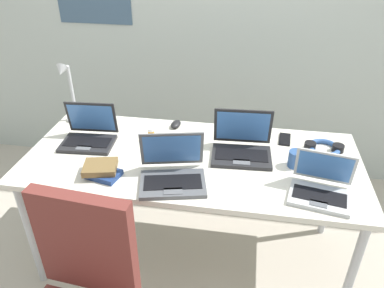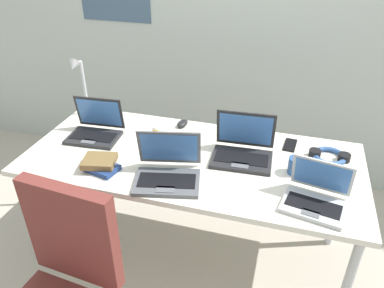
{
  "view_description": "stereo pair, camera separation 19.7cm",
  "coord_description": "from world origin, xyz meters",
  "px_view_note": "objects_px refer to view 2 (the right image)",
  "views": [
    {
      "loc": [
        0.28,
        -1.67,
        1.84
      ],
      "look_at": [
        0.0,
        0.0,
        0.82
      ],
      "focal_mm": 34.93,
      "sensor_mm": 36.0,
      "label": 1
    },
    {
      "loc": [
        0.47,
        -1.62,
        1.84
      ],
      "look_at": [
        0.0,
        0.0,
        0.82
      ],
      "focal_mm": 34.93,
      "sensor_mm": 36.0,
      "label": 2
    }
  ],
  "objects_px": {
    "cell_phone": "(290,145)",
    "headphones": "(329,156)",
    "laptop_by_keyboard": "(95,130)",
    "laptop_front_left": "(316,197)",
    "laptop_front_right": "(168,171)",
    "pill_bottle": "(155,132)",
    "coffee_mug": "(296,166)",
    "book_stack": "(101,164)",
    "desk_lamp": "(82,88)",
    "laptop_near_mouse": "(243,150)",
    "computer_mouse": "(182,123)"
  },
  "relations": [
    {
      "from": "laptop_by_keyboard",
      "to": "laptop_front_left",
      "type": "bearing_deg",
      "value": -12.66
    },
    {
      "from": "computer_mouse",
      "to": "coffee_mug",
      "type": "relative_size",
      "value": 0.85
    },
    {
      "from": "cell_phone",
      "to": "coffee_mug",
      "type": "bearing_deg",
      "value": -76.42
    },
    {
      "from": "laptop_front_left",
      "to": "book_stack",
      "type": "relative_size",
      "value": 1.5
    },
    {
      "from": "desk_lamp",
      "to": "book_stack",
      "type": "distance_m",
      "value": 0.66
    },
    {
      "from": "desk_lamp",
      "to": "laptop_front_right",
      "type": "xyz_separation_m",
      "value": [
        0.74,
        -0.5,
        -0.15
      ]
    },
    {
      "from": "laptop_front_right",
      "to": "pill_bottle",
      "type": "distance_m",
      "value": 0.41
    },
    {
      "from": "laptop_front_right",
      "to": "coffee_mug",
      "type": "xyz_separation_m",
      "value": [
        0.6,
        0.23,
        -0.0
      ]
    },
    {
      "from": "desk_lamp",
      "to": "computer_mouse",
      "type": "distance_m",
      "value": 0.67
    },
    {
      "from": "desk_lamp",
      "to": "coffee_mug",
      "type": "height_order",
      "value": "desk_lamp"
    },
    {
      "from": "desk_lamp",
      "to": "laptop_by_keyboard",
      "type": "relative_size",
      "value": 1.31
    },
    {
      "from": "laptop_near_mouse",
      "to": "headphones",
      "type": "distance_m",
      "value": 0.47
    },
    {
      "from": "laptop_front_right",
      "to": "pill_bottle",
      "type": "relative_size",
      "value": 4.65
    },
    {
      "from": "computer_mouse",
      "to": "headphones",
      "type": "bearing_deg",
      "value": 0.14
    },
    {
      "from": "headphones",
      "to": "laptop_front_left",
      "type": "bearing_deg",
      "value": -99.8
    },
    {
      "from": "laptop_near_mouse",
      "to": "laptop_by_keyboard",
      "type": "xyz_separation_m",
      "value": [
        -0.87,
        -0.01,
        -0.0
      ]
    },
    {
      "from": "computer_mouse",
      "to": "pill_bottle",
      "type": "height_order",
      "value": "pill_bottle"
    },
    {
      "from": "headphones",
      "to": "book_stack",
      "type": "relative_size",
      "value": 1.04
    },
    {
      "from": "computer_mouse",
      "to": "headphones",
      "type": "distance_m",
      "value": 0.87
    },
    {
      "from": "book_stack",
      "to": "laptop_front_left",
      "type": "bearing_deg",
      "value": 0.89
    },
    {
      "from": "desk_lamp",
      "to": "book_stack",
      "type": "bearing_deg",
      "value": -53.35
    },
    {
      "from": "desk_lamp",
      "to": "computer_mouse",
      "type": "relative_size",
      "value": 4.17
    },
    {
      "from": "laptop_front_right",
      "to": "laptop_front_left",
      "type": "xyz_separation_m",
      "value": [
        0.7,
        0.0,
        -0.0
      ]
    },
    {
      "from": "computer_mouse",
      "to": "laptop_by_keyboard",
      "type": "bearing_deg",
      "value": -140.69
    },
    {
      "from": "laptop_front_right",
      "to": "book_stack",
      "type": "relative_size",
      "value": 1.79
    },
    {
      "from": "laptop_front_right",
      "to": "laptop_by_keyboard",
      "type": "relative_size",
      "value": 1.2
    },
    {
      "from": "headphones",
      "to": "desk_lamp",
      "type": "bearing_deg",
      "value": 176.64
    },
    {
      "from": "computer_mouse",
      "to": "pill_bottle",
      "type": "relative_size",
      "value": 1.22
    },
    {
      "from": "laptop_near_mouse",
      "to": "laptop_front_right",
      "type": "relative_size",
      "value": 0.9
    },
    {
      "from": "coffee_mug",
      "to": "laptop_front_left",
      "type": "bearing_deg",
      "value": -66.84
    },
    {
      "from": "computer_mouse",
      "to": "cell_phone",
      "type": "distance_m",
      "value": 0.66
    },
    {
      "from": "laptop_front_left",
      "to": "coffee_mug",
      "type": "height_order",
      "value": "laptop_front_left"
    },
    {
      "from": "desk_lamp",
      "to": "pill_bottle",
      "type": "height_order",
      "value": "desk_lamp"
    },
    {
      "from": "laptop_near_mouse",
      "to": "computer_mouse",
      "type": "height_order",
      "value": "laptop_near_mouse"
    },
    {
      "from": "laptop_by_keyboard",
      "to": "laptop_front_left",
      "type": "height_order",
      "value": "laptop_by_keyboard"
    },
    {
      "from": "laptop_front_right",
      "to": "computer_mouse",
      "type": "distance_m",
      "value": 0.56
    },
    {
      "from": "laptop_front_right",
      "to": "coffee_mug",
      "type": "distance_m",
      "value": 0.64
    },
    {
      "from": "laptop_by_keyboard",
      "to": "pill_bottle",
      "type": "height_order",
      "value": "laptop_by_keyboard"
    },
    {
      "from": "laptop_front_left",
      "to": "headphones",
      "type": "bearing_deg",
      "value": 80.2
    },
    {
      "from": "laptop_by_keyboard",
      "to": "book_stack",
      "type": "height_order",
      "value": "laptop_by_keyboard"
    },
    {
      "from": "cell_phone",
      "to": "pill_bottle",
      "type": "relative_size",
      "value": 1.72
    },
    {
      "from": "laptop_front_left",
      "to": "desk_lamp",
      "type": "bearing_deg",
      "value": 160.85
    },
    {
      "from": "laptop_front_right",
      "to": "coffee_mug",
      "type": "bearing_deg",
      "value": 20.81
    },
    {
      "from": "cell_phone",
      "to": "pill_bottle",
      "type": "bearing_deg",
      "value": -165.34
    },
    {
      "from": "laptop_front_left",
      "to": "coffee_mug",
      "type": "bearing_deg",
      "value": 113.16
    },
    {
      "from": "cell_phone",
      "to": "headphones",
      "type": "relative_size",
      "value": 0.64
    },
    {
      "from": "laptop_front_left",
      "to": "cell_phone",
      "type": "relative_size",
      "value": 2.26
    },
    {
      "from": "laptop_front_right",
      "to": "coffee_mug",
      "type": "relative_size",
      "value": 3.25
    },
    {
      "from": "laptop_front_right",
      "to": "headphones",
      "type": "distance_m",
      "value": 0.87
    },
    {
      "from": "laptop_near_mouse",
      "to": "pill_bottle",
      "type": "bearing_deg",
      "value": 173.01
    }
  ]
}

